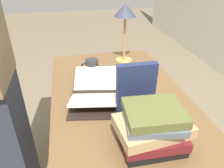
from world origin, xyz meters
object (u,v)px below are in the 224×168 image
object	(u,v)px
open_book	(99,91)
book_standing_upright	(136,91)
coffee_mug	(92,67)
book_stack_tall	(152,128)
reading_lamp	(125,17)

from	to	relation	value
open_book	book_standing_upright	world-z (taller)	book_standing_upright
coffee_mug	book_standing_upright	bearing A→B (deg)	17.04
book_stack_tall	coffee_mug	world-z (taller)	book_stack_tall
reading_lamp	coffee_mug	bearing A→B (deg)	-59.16
book_stack_tall	open_book	bearing A→B (deg)	-161.32
open_book	reading_lamp	size ratio (longest dim) A/B	1.25
book_stack_tall	reading_lamp	xyz separation A→B (m)	(-0.83, 0.11, 0.24)
book_stack_tall	reading_lamp	world-z (taller)	reading_lamp
open_book	reading_lamp	world-z (taller)	reading_lamp
book_standing_upright	coffee_mug	distance (m)	0.50
coffee_mug	open_book	bearing A→B (deg)	2.01
book_standing_upright	coffee_mug	bearing A→B (deg)	-162.22
book_stack_tall	book_standing_upright	bearing A→B (deg)	-177.94
open_book	book_stack_tall	size ratio (longest dim) A/B	1.72
book_stack_tall	book_standing_upright	xyz separation A→B (m)	(-0.20, -0.01, 0.05)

